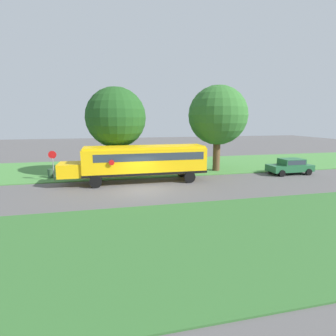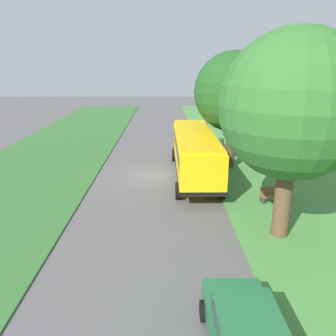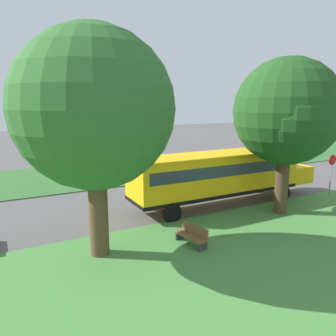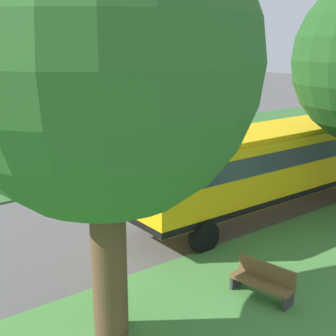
% 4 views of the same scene
% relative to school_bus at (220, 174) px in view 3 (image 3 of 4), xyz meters
% --- Properties ---
extents(ground_plane, '(120.00, 120.00, 0.00)m').
position_rel_school_bus_xyz_m(ground_plane, '(2.77, -0.35, -1.92)').
color(ground_plane, '#565454').
extents(grass_verge, '(12.00, 80.00, 0.08)m').
position_rel_school_bus_xyz_m(grass_verge, '(-7.23, -0.35, -1.88)').
color(grass_verge, '#47843D').
rests_on(grass_verge, ground).
extents(grass_far_side, '(10.00, 80.00, 0.07)m').
position_rel_school_bus_xyz_m(grass_far_side, '(11.77, -0.35, -1.89)').
color(grass_far_side, '#33662D').
rests_on(grass_far_side, ground).
extents(school_bus, '(2.85, 12.42, 3.16)m').
position_rel_school_bus_xyz_m(school_bus, '(0.00, 0.00, 0.00)').
color(school_bus, yellow).
rests_on(school_bus, ground).
extents(oak_tree_beside_bus, '(5.63, 5.61, 8.40)m').
position_rel_school_bus_xyz_m(oak_tree_beside_bus, '(-3.07, -1.91, 3.56)').
color(oak_tree_beside_bus, '#4C3826').
rests_on(oak_tree_beside_bus, ground).
extents(oak_tree_roadside_mid, '(6.05, 6.05, 8.88)m').
position_rel_school_bus_xyz_m(oak_tree_roadside_mid, '(-3.10, 8.34, 3.90)').
color(oak_tree_roadside_mid, brown).
rests_on(oak_tree_roadside_mid, ground).
extents(stop_sign, '(0.08, 0.68, 2.74)m').
position_rel_school_bus_xyz_m(stop_sign, '(-1.83, -7.59, -0.19)').
color(stop_sign, gray).
rests_on(stop_sign, ground).
extents(park_bench, '(1.66, 0.78, 0.92)m').
position_rel_school_bus_xyz_m(park_bench, '(-4.12, 4.55, -1.45)').
color(park_bench, brown).
rests_on(park_bench, ground).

